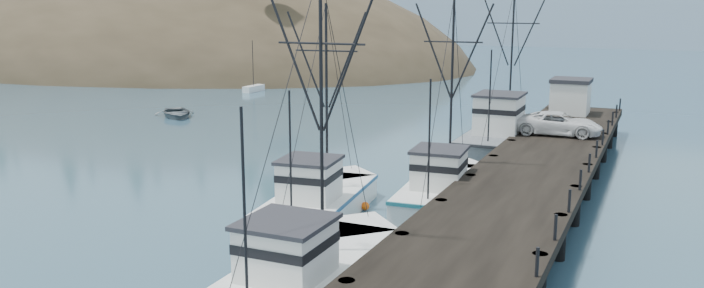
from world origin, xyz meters
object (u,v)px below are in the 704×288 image
object	(u,v)px
trawler_near	(309,270)
trawler_mid	(321,199)
trawler_far	(445,187)
pier	(539,165)
pier_shed	(571,96)
pickup_truck	(559,124)
work_vessel	(504,137)
motorboat	(177,117)

from	to	relation	value
trawler_near	trawler_mid	size ratio (longest dim) A/B	1.10
trawler_near	trawler_far	xyz separation A→B (m)	(1.14, 13.44, 0.00)
pier	trawler_far	distance (m)	5.79
pier	pier_shed	size ratio (longest dim) A/B	13.75
trawler_mid	pier	bearing A→B (deg)	42.45
trawler_far	pickup_truck	world-z (taller)	trawler_far
trawler_mid	work_vessel	size ratio (longest dim) A/B	0.79
work_vessel	motorboat	xyz separation A→B (m)	(-31.85, 3.20, -1.23)
trawler_near	motorboat	size ratio (longest dim) A/B	2.28
motorboat	trawler_mid	bearing A→B (deg)	-85.44
trawler_far	pier_shed	distance (m)	21.93
work_vessel	pier_shed	size ratio (longest dim) A/B	4.40
work_vessel	motorboat	size ratio (longest dim) A/B	2.63
trawler_far	pier_shed	size ratio (longest dim) A/B	3.57
trawler_near	pier_shed	distance (m)	35.33
pier	work_vessel	world-z (taller)	work_vessel
pier	work_vessel	size ratio (longest dim) A/B	3.12
work_vessel	pickup_truck	distance (m)	4.59
trawler_mid	trawler_near	bearing A→B (deg)	-65.31
work_vessel	motorboat	distance (m)	32.04
pier	motorboat	bearing A→B (deg)	160.17
work_vessel	trawler_far	bearing A→B (deg)	-90.91
work_vessel	pier_shed	bearing A→B (deg)	66.63
pier_shed	pickup_truck	world-z (taller)	pier_shed
trawler_near	pickup_truck	world-z (taller)	trawler_near
pier_shed	pier	bearing A→B (deg)	-87.81
trawler_mid	pickup_truck	world-z (taller)	trawler_mid
pier	work_vessel	distance (m)	10.60
trawler_far	work_vessel	size ratio (longest dim) A/B	0.81
pickup_truck	motorboat	world-z (taller)	pickup_truck
pier	trawler_mid	xyz separation A→B (m)	(-9.41, -8.61, -0.87)
trawler_mid	pickup_truck	size ratio (longest dim) A/B	2.01
motorboat	pier_shed	bearing A→B (deg)	-38.69
trawler_near	pier_shed	size ratio (longest dim) A/B	3.81
pickup_truck	pier_shed	bearing A→B (deg)	0.22
trawler_far	work_vessel	world-z (taller)	work_vessel
work_vessel	pickup_truck	size ratio (longest dim) A/B	2.54
trawler_far	pier	bearing A→B (deg)	40.96
pier	motorboat	size ratio (longest dim) A/B	8.22
pier	motorboat	xyz separation A→B (m)	(-35.96, 12.97, -1.69)
trawler_far	trawler_mid	bearing A→B (deg)	-136.34
trawler_far	work_vessel	bearing A→B (deg)	89.09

